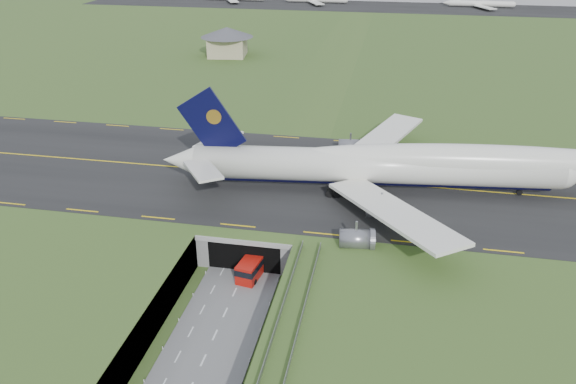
# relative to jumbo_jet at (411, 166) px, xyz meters

# --- Properties ---
(ground) EXTENTS (900.00, 900.00, 0.00)m
(ground) POSITION_rel_jumbo_jet_xyz_m (-25.76, -30.37, -11.33)
(ground) COLOR #345220
(ground) RESTS_ON ground
(airfield_deck) EXTENTS (800.00, 800.00, 6.00)m
(airfield_deck) POSITION_rel_jumbo_jet_xyz_m (-25.76, -30.37, -8.33)
(airfield_deck) COLOR gray
(airfield_deck) RESTS_ON ground
(trench_road) EXTENTS (12.00, 75.00, 0.20)m
(trench_road) POSITION_rel_jumbo_jet_xyz_m (-25.76, -37.87, -11.23)
(trench_road) COLOR slate
(trench_road) RESTS_ON ground
(taxiway) EXTENTS (800.00, 44.00, 0.18)m
(taxiway) POSITION_rel_jumbo_jet_xyz_m (-25.76, 2.63, -5.24)
(taxiway) COLOR black
(taxiway) RESTS_ON airfield_deck
(tunnel_portal) EXTENTS (17.00, 22.30, 6.00)m
(tunnel_portal) POSITION_rel_jumbo_jet_xyz_m (-25.76, -13.66, -8.00)
(tunnel_portal) COLOR gray
(tunnel_portal) RESTS_ON ground
(guideway) EXTENTS (3.00, 53.00, 7.05)m
(guideway) POSITION_rel_jumbo_jet_xyz_m (-14.76, -49.48, -6.01)
(guideway) COLOR #A8A8A3
(guideway) RESTS_ON ground
(jumbo_jet) EXTENTS (92.50, 59.57, 19.83)m
(jumbo_jet) POSITION_rel_jumbo_jet_xyz_m (0.00, 0.00, 0.00)
(jumbo_jet) COLOR white
(jumbo_jet) RESTS_ON ground
(shuttle_tram) EXTENTS (4.25, 8.31, 3.23)m
(shuttle_tram) POSITION_rel_jumbo_jet_xyz_m (-24.13, -22.90, -9.56)
(shuttle_tram) COLOR #AE130B
(shuttle_tram) RESTS_ON ground
(service_building) EXTENTS (21.17, 21.17, 10.31)m
(service_building) POSITION_rel_jumbo_jet_xyz_m (-64.90, 102.41, 0.78)
(service_building) COLOR tan
(service_building) RESTS_ON ground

